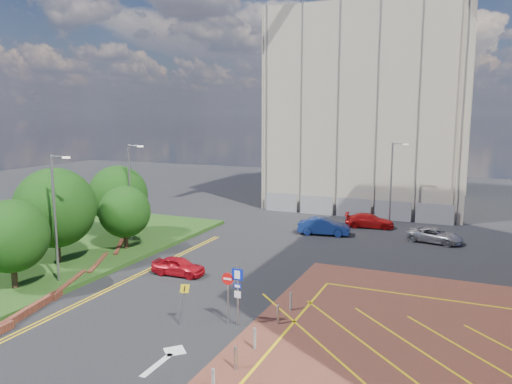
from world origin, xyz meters
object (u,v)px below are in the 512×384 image
Objects in this scene: tree_d at (118,195)px; sign_cluster at (234,289)px; lamp_back at (392,180)px; tree_a at (11,236)px; car_red_back at (370,221)px; tree_b at (55,208)px; car_red_left at (178,266)px; warning_sign at (183,299)px; lamp_left_far at (130,189)px; car_blue_back at (324,226)px; tree_c at (125,212)px; car_silver_back at (435,235)px; lamp_left_near at (56,213)px.

sign_cluster is at bearing -35.58° from tree_d.
tree_a is at bearing -122.85° from lamp_back.
sign_cluster is (-3.78, -27.02, -2.41)m from lamp_back.
tree_d is 23.21m from car_red_back.
tree_b is 30.21m from lamp_back.
tree_d is 1.67× the size of car_red_left.
warning_sign reaches higher than car_red_back.
lamp_left_far is 1.74× the size of car_blue_back.
car_blue_back is at bearing 34.84° from lamp_left_far.
tree_c is at bearing 146.84° from sign_cluster.
lamp_left_far is 1.75× the size of car_red_back.
tree_d is 18.17m from car_blue_back.
lamp_left_far is (1.08, 7.00, 0.42)m from tree_b.
tree_d is 0.76× the size of lamp_back.
tree_d is 1.36× the size of car_silver_back.
car_blue_back is at bearing 48.23° from tree_b.
tree_b is 14.59m from warning_sign.
tree_a is 1.19× the size of car_red_back.
sign_cluster is at bearing 23.38° from warning_sign.
car_red_back is at bearing 71.07° from car_silver_back.
lamp_left_near reaches higher than tree_b.
tree_a is at bearing -73.30° from tree_b.
lamp_back reaches higher than tree_c.
lamp_left_far is at bearing 125.35° from car_silver_back.
lamp_left_far is 1.00× the size of lamp_back.
car_red_left is (6.84, -3.26, -2.57)m from tree_c.
car_red_back is (4.54, 26.07, -0.77)m from warning_sign.
car_silver_back is at bearing 45.07° from tree_a.
lamp_left_near is 1.79× the size of car_silver_back.
car_red_left reaches higher than car_silver_back.
tree_a is 12.08m from warning_sign.
tree_a is at bearing 145.67° from car_silver_back.
car_blue_back is 9.33m from car_silver_back.
car_red_back is 1.02× the size of car_silver_back.
tree_b is at bearing -98.77° from lamp_left_far.
tree_d is at bearing 100.89° from tree_a.
car_silver_back is at bearing 36.19° from tree_b.
lamp_left_near is 1.75× the size of car_red_back.
lamp_back is (16.50, 26.00, -0.30)m from lamp_left_near.
sign_cluster is 0.88× the size of car_red_left.
tree_c is at bearing 87.14° from tree_a.
tree_a is 2.80m from lamp_left_near.
lamp_left_near reaches higher than lamp_back.
lamp_back is 3.55× the size of warning_sign.
sign_cluster is 23.14m from car_silver_back.
tree_c is 25.49m from car_silver_back.
sign_cluster is (14.30, 0.98, -1.55)m from tree_a.
car_red_left is 21.93m from car_silver_back.
tree_c is at bearing -65.29° from lamp_left_far.
tree_b is at bearing 159.35° from warning_sign.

